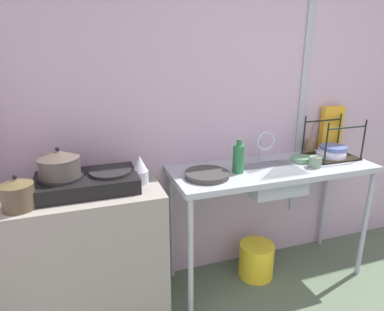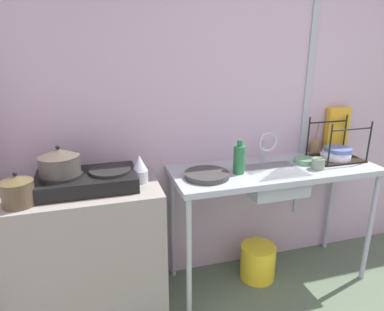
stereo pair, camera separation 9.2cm
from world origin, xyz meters
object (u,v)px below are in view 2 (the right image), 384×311
(percolator, at_px, (140,169))
(cereal_box, at_px, (337,130))
(pot_on_left_burner, at_px, (59,161))
(sink_basin, at_px, (273,181))
(cup_by_rack, at_px, (318,164))
(utensil_jar, at_px, (315,147))
(frying_pan, at_px, (207,175))
(dish_rack, at_px, (336,153))
(pot_beside_stove, at_px, (18,191))
(bucket_on_floor, at_px, (258,262))
(small_bowl_on_drainboard, at_px, (305,161))
(stove, at_px, (87,180))
(bottle_by_sink, at_px, (239,159))
(faucet, at_px, (267,143))

(percolator, height_order, cereal_box, cereal_box)
(pot_on_left_burner, height_order, percolator, pot_on_left_burner)
(sink_basin, relative_size, cereal_box, 1.11)
(pot_on_left_burner, bearing_deg, sink_basin, -1.94)
(sink_basin, relative_size, cup_by_rack, 4.46)
(pot_on_left_burner, distance_m, utensil_jar, 1.89)
(frying_pan, height_order, dish_rack, dish_rack)
(sink_basin, height_order, frying_pan, frying_pan)
(pot_beside_stove, bearing_deg, bucket_on_floor, 5.92)
(small_bowl_on_drainboard, bearing_deg, pot_beside_stove, -174.73)
(pot_beside_stove, relative_size, dish_rack, 0.54)
(stove, distance_m, small_bowl_on_drainboard, 1.53)
(percolator, xyz_separation_m, cereal_box, (1.61, 0.21, 0.09))
(cup_by_rack, bearing_deg, pot_beside_stove, -178.81)
(small_bowl_on_drainboard, xyz_separation_m, bucket_on_floor, (-0.34, -0.01, -0.79))
(frying_pan, height_order, bottle_by_sink, bottle_by_sink)
(faucet, xyz_separation_m, utensil_jar, (0.49, 0.11, -0.10))
(faucet, height_order, dish_rack, dish_rack)
(dish_rack, bearing_deg, sink_basin, -171.81)
(frying_pan, bearing_deg, pot_on_left_burner, 177.33)
(cup_by_rack, bearing_deg, percolator, 174.98)
(dish_rack, xyz_separation_m, cup_by_rack, (-0.26, -0.14, -0.01))
(pot_on_left_burner, distance_m, percolator, 0.47)
(sink_basin, distance_m, frying_pan, 0.49)
(utensil_jar, bearing_deg, percolator, -171.73)
(percolator, height_order, sink_basin, percolator)
(sink_basin, bearing_deg, bucket_on_floor, 122.12)
(dish_rack, xyz_separation_m, small_bowl_on_drainboard, (-0.27, -0.01, -0.03))
(frying_pan, height_order, small_bowl_on_drainboard, small_bowl_on_drainboard)
(stove, distance_m, sink_basin, 1.24)
(sink_basin, xyz_separation_m, cup_by_rack, (0.31, -0.06, 0.12))
(faucet, relative_size, bottle_by_sink, 1.03)
(stove, relative_size, bucket_on_floor, 2.17)
(pot_on_left_burner, bearing_deg, faucet, 3.91)
(pot_beside_stove, relative_size, sink_basin, 0.48)
(stove, distance_m, cereal_box, 1.95)
(cup_by_rack, relative_size, bucket_on_floor, 0.33)
(pot_on_left_burner, distance_m, dish_rack, 1.95)
(percolator, distance_m, cereal_box, 1.63)
(pot_on_left_burner, height_order, bucket_on_floor, pot_on_left_burner)
(cup_by_rack, bearing_deg, pot_on_left_burner, 176.46)
(faucet, height_order, bottle_by_sink, faucet)
(pot_on_left_burner, xyz_separation_m, bottle_by_sink, (1.12, -0.02, -0.08))
(stove, xyz_separation_m, dish_rack, (1.81, 0.04, -0.00))
(small_bowl_on_drainboard, bearing_deg, percolator, -178.73)
(percolator, relative_size, utensil_jar, 0.74)
(dish_rack, distance_m, bucket_on_floor, 1.02)
(stove, relative_size, faucet, 2.44)
(stove, bearing_deg, small_bowl_on_drainboard, 1.13)
(pot_on_left_burner, distance_m, small_bowl_on_drainboard, 1.68)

